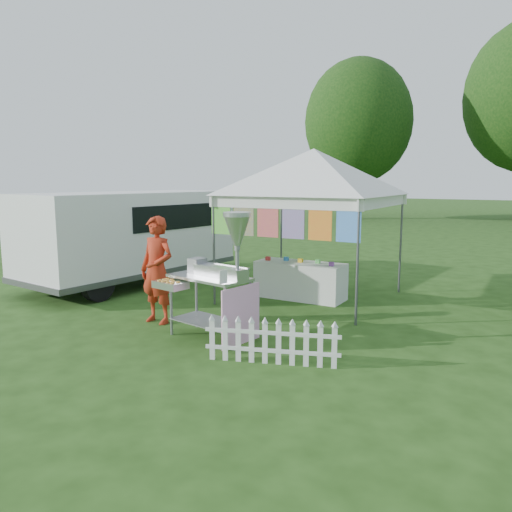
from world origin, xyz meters
The scene contains 8 objects.
ground centered at (0.00, 0.00, 0.00)m, with size 120.00×120.00×0.00m, color #214112.
canopy_main centered at (0.00, 3.49, 2.99)m, with size 4.24×4.24×3.45m.
tree_left centered at (-6.00, 24.00, 5.83)m, with size 6.40×6.40×9.53m.
donut_cart centered at (-0.09, 0.27, 1.14)m, with size 1.52×0.94×1.94m.
vendor centered at (-1.54, 0.58, 0.90)m, with size 0.66×0.43×1.80m, color #AB2A15.
cargo_van centered at (-4.25, 2.95, 1.14)m, with size 2.58×5.27×2.11m.
picket_fence centered at (1.04, -0.17, 0.29)m, with size 1.72×0.59×0.56m.
display_table centered at (-0.19, 3.37, 0.37)m, with size 1.80×0.70×0.74m, color white.
Camera 1 is at (3.97, -5.70, 2.40)m, focal length 35.00 mm.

